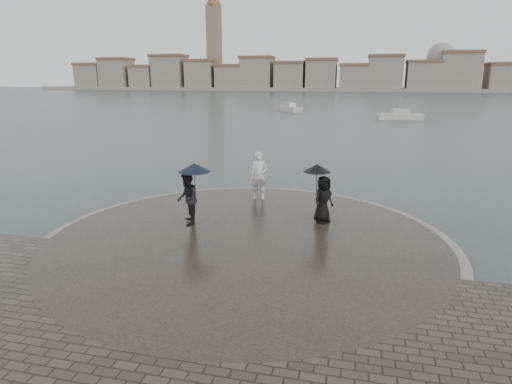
# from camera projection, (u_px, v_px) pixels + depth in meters

# --- Properties ---
(ground) EXTENTS (400.00, 400.00, 0.00)m
(ground) POSITION_uv_depth(u_px,v_px,m) (207.00, 305.00, 9.83)
(ground) COLOR #2B3835
(ground) RESTS_ON ground
(kerb_ring) EXTENTS (12.50, 12.50, 0.32)m
(kerb_ring) POSITION_uv_depth(u_px,v_px,m) (246.00, 243.00, 13.07)
(kerb_ring) COLOR gray
(kerb_ring) RESTS_ON ground
(quay_tip) EXTENTS (11.90, 11.90, 0.36)m
(quay_tip) POSITION_uv_depth(u_px,v_px,m) (246.00, 243.00, 13.07)
(quay_tip) COLOR #2D261E
(quay_tip) RESTS_ON ground
(statue) EXTENTS (0.76, 0.57, 1.90)m
(statue) POSITION_uv_depth(u_px,v_px,m) (259.00, 176.00, 16.85)
(statue) COLOR silver
(statue) RESTS_ON quay_tip
(visitor_left) EXTENTS (1.26, 1.16, 2.04)m
(visitor_left) POSITION_uv_depth(u_px,v_px,m) (189.00, 191.00, 13.94)
(visitor_left) COLOR black
(visitor_left) RESTS_ON quay_tip
(visitor_right) EXTENTS (1.16, 1.03, 1.95)m
(visitor_right) POSITION_uv_depth(u_px,v_px,m) (322.00, 191.00, 14.18)
(visitor_right) COLOR black
(visitor_right) RESTS_ON quay_tip
(far_skyline) EXTENTS (260.00, 20.00, 37.00)m
(far_skyline) POSITION_uv_depth(u_px,v_px,m) (337.00, 76.00, 160.66)
(far_skyline) COLOR gray
(far_skyline) RESTS_ON ground
(boats) EXTENTS (20.54, 14.07, 1.50)m
(boats) POSITION_uv_depth(u_px,v_px,m) (339.00, 112.00, 59.34)
(boats) COLOR beige
(boats) RESTS_ON ground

